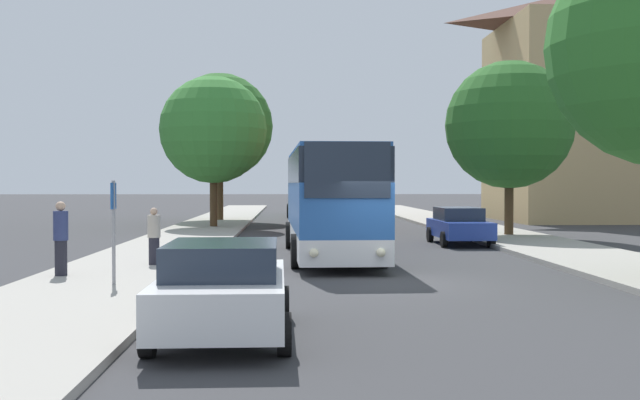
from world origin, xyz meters
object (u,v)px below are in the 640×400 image
object	(u,v)px
bus_middle	(319,195)
tree_left_near	(220,126)
parked_car_left_curb	(223,288)
bus_front	(330,200)
bus_rear	(308,191)
bus_stop_sign	(114,220)
pedestrian_waiting_far	(154,236)
tree_left_far	(213,130)
pedestrian_waiting_near	(61,238)
tree_right_near	(509,125)
parked_car_right_near	(459,225)

from	to	relation	value
bus_middle	tree_left_near	world-z (taller)	tree_left_near
parked_car_left_curb	bus_front	bearing A→B (deg)	78.79
bus_rear	bus_stop_sign	world-z (taller)	bus_rear
bus_middle	pedestrian_waiting_far	size ratio (longest dim) A/B	6.84
parked_car_left_curb	tree_left_far	distance (m)	28.77
parked_car_left_curb	pedestrian_waiting_near	size ratio (longest dim) A/B	2.40
bus_front	parked_car_left_curb	distance (m)	13.15
parked_car_left_curb	tree_left_far	bearing A→B (deg)	95.36
pedestrian_waiting_near	tree_left_near	distance (m)	29.03
bus_middle	pedestrian_waiting_far	xyz separation A→B (m)	(-5.40, -18.85, -0.84)
bus_middle	parked_car_left_curb	distance (m)	28.38
bus_stop_sign	tree_left_far	distance (m)	23.22
parked_car_left_curb	bus_stop_sign	xyz separation A→B (m)	(-2.97, 5.33, 0.83)
bus_stop_sign	tree_left_near	size ratio (longest dim) A/B	0.26
bus_front	tree_left_far	distance (m)	16.64
bus_front	bus_middle	bearing A→B (deg)	87.48
bus_front	pedestrian_waiting_far	distance (m)	6.30
bus_front	tree_right_near	world-z (taller)	tree_right_near
bus_front	tree_right_near	bearing A→B (deg)	43.04
bus_front	tree_right_near	xyz separation A→B (m)	(8.49, 8.39, 3.17)
tree_left_far	tree_right_near	xyz separation A→B (m)	(13.90, -6.98, -0.24)
bus_middle	pedestrian_waiting_far	distance (m)	19.63
tree_left_near	parked_car_right_near	bearing A→B (deg)	-57.90
pedestrian_waiting_near	bus_middle	bearing A→B (deg)	89.03
tree_right_near	parked_car_right_near	bearing A→B (deg)	-130.68
pedestrian_waiting_near	pedestrian_waiting_far	world-z (taller)	pedestrian_waiting_near
parked_car_left_curb	pedestrian_waiting_near	distance (m)	8.34
pedestrian_waiting_far	tree_left_far	size ratio (longest dim) A/B	0.20
bus_middle	bus_front	bearing A→B (deg)	-93.13
bus_stop_sign	pedestrian_waiting_near	distance (m)	2.37
bus_rear	parked_car_right_near	distance (m)	26.86
bus_front	tree_left_far	world-z (taller)	tree_left_far
bus_stop_sign	pedestrian_waiting_near	bearing A→B (deg)	136.37
bus_middle	tree_left_far	xyz separation A→B (m)	(-5.65, 0.01, 3.49)
bus_stop_sign	tree_left_near	world-z (taller)	tree_left_near
bus_middle	pedestrian_waiting_near	xyz separation A→B (m)	(-7.26, -21.32, -0.71)
bus_rear	pedestrian_waiting_near	world-z (taller)	bus_rear
bus_front	pedestrian_waiting_far	bearing A→B (deg)	-147.45
tree_left_near	tree_left_far	size ratio (longest dim) A/B	1.15
bus_middle	tree_left_near	xyz separation A→B (m)	(-5.98, 7.26, 4.23)
bus_front	tree_right_near	size ratio (longest dim) A/B	1.46
pedestrian_waiting_far	tree_left_far	xyz separation A→B (m)	(-0.25, 18.87, 4.34)
bus_middle	pedestrian_waiting_near	distance (m)	22.53
bus_rear	pedestrian_waiting_far	distance (m)	34.99
bus_rear	tree_left_near	size ratio (longest dim) A/B	1.24
bus_front	parked_car_right_near	xyz separation A→B (m)	(5.42, 4.82, -1.11)
bus_stop_sign	parked_car_right_near	bearing A→B (deg)	48.99
parked_car_left_curb	parked_car_right_near	world-z (taller)	parked_car_left_curb
bus_rear	pedestrian_waiting_near	bearing A→B (deg)	-99.27
parked_car_right_near	tree_left_far	xyz separation A→B (m)	(-10.84, 10.55, 4.52)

